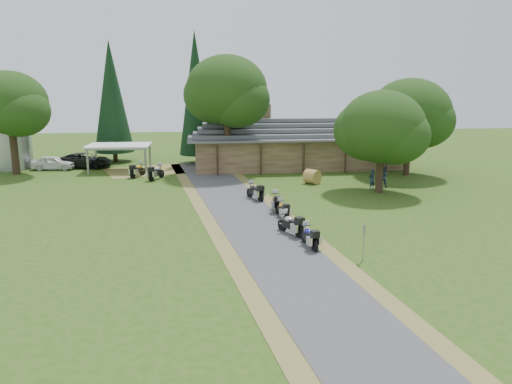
{
  "coord_description": "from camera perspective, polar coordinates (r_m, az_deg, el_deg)",
  "views": [
    {
      "loc": [
        -3.55,
        -25.61,
        8.6
      ],
      "look_at": [
        -0.07,
        5.25,
        1.6
      ],
      "focal_mm": 35.0,
      "sensor_mm": 36.0,
      "label": 1
    }
  ],
  "objects": [
    {
      "name": "oak_lodge_left",
      "position": [
        46.51,
        -3.33,
        9.76
      ],
      "size": [
        7.45,
        7.45,
        12.45
      ],
      "primitive_type": null,
      "color": "#1A3610",
      "rests_on": "ground"
    },
    {
      "name": "cedar_far",
      "position": [
        55.28,
        -16.14,
        9.88
      ],
      "size": [
        4.12,
        4.12,
        12.7
      ],
      "primitive_type": "cone",
      "color": "black",
      "rests_on": "ground"
    },
    {
      "name": "motorcycle_row_e",
      "position": [
        36.49,
        -0.12,
        0.16
      ],
      "size": [
        1.4,
        2.06,
        1.35
      ],
      "primitive_type": null,
      "rotation": [
        0.0,
        0.0,
        2.0
      ],
      "color": "black",
      "rests_on": "ground"
    },
    {
      "name": "motorcycle_row_c",
      "position": [
        31.58,
        3.07,
        -1.94
      ],
      "size": [
        0.85,
        1.9,
        1.25
      ],
      "primitive_type": null,
      "rotation": [
        0.0,
        0.0,
        1.71
      ],
      "color": "#C39414",
      "rests_on": "ground"
    },
    {
      "name": "carport",
      "position": [
        49.89,
        -15.3,
        3.8
      ],
      "size": [
        6.0,
        4.11,
        2.55
      ],
      "primitive_type": null,
      "rotation": [
        0.0,
        0.0,
        -0.03
      ],
      "color": "white",
      "rests_on": "ground"
    },
    {
      "name": "person_b",
      "position": [
        41.86,
        14.28,
        1.9
      ],
      "size": [
        0.67,
        0.54,
        2.07
      ],
      "primitive_type": "imported",
      "rotation": [
        0.0,
        0.0,
        2.93
      ],
      "color": "#2C3953",
      "rests_on": "ground"
    },
    {
      "name": "motorcycle_carport_b",
      "position": [
        44.77,
        -11.33,
        2.3
      ],
      "size": [
        1.57,
        2.14,
        1.41
      ],
      "primitive_type": null,
      "rotation": [
        0.0,
        0.0,
        1.08
      ],
      "color": "gray",
      "rests_on": "ground"
    },
    {
      "name": "oak_silo",
      "position": [
        51.07,
        -26.23,
        7.72
      ],
      "size": [
        6.77,
        6.77,
        10.62
      ],
      "primitive_type": null,
      "color": "#1A3610",
      "rests_on": "ground"
    },
    {
      "name": "motorcycle_row_b",
      "position": [
        28.34,
        3.99,
        -3.57
      ],
      "size": [
        1.5,
        2.04,
        1.35
      ],
      "primitive_type": null,
      "rotation": [
        0.0,
        0.0,
        2.06
      ],
      "color": "#A8A9AF",
      "rests_on": "ground"
    },
    {
      "name": "motorcycle_row_d",
      "position": [
        33.37,
        2.3,
        -1.07
      ],
      "size": [
        0.72,
        1.96,
        1.32
      ],
      "primitive_type": null,
      "rotation": [
        0.0,
        0.0,
        1.53
      ],
      "color": "#C96A18",
      "rests_on": "ground"
    },
    {
      "name": "car_dark_suv",
      "position": [
        52.74,
        -19.01,
        3.84
      ],
      "size": [
        3.5,
        6.12,
        2.21
      ],
      "primitive_type": "imported",
      "rotation": [
        0.0,
        0.0,
        1.38
      ],
      "color": "black",
      "rests_on": "ground"
    },
    {
      "name": "cedar_near",
      "position": [
        52.42,
        -6.89,
        10.61
      ],
      "size": [
        3.66,
        3.66,
        13.54
      ],
      "primitive_type": "cone",
      "color": "black",
      "rests_on": "ground"
    },
    {
      "name": "sign_post",
      "position": [
        24.66,
        12.19,
        -5.77
      ],
      "size": [
        0.33,
        0.05,
        1.82
      ],
      "primitive_type": null,
      "color": "gray",
      "rests_on": "ground"
    },
    {
      "name": "person_a",
      "position": [
        41.06,
        13.11,
        1.63
      ],
      "size": [
        0.66,
        0.61,
        1.9
      ],
      "primitive_type": "imported",
      "rotation": [
        0.0,
        0.0,
        3.66
      ],
      "color": "#2C3953",
      "rests_on": "ground"
    },
    {
      "name": "driveway",
      "position": [
        30.98,
        -0.54,
        -3.41
      ],
      "size": [
        51.95,
        51.95,
        0.0
      ],
      "primitive_type": "plane",
      "rotation": [
        0.0,
        0.0,
        0.14
      ],
      "color": "#3F3F41",
      "rests_on": "ground"
    },
    {
      "name": "ground",
      "position": [
        27.25,
        1.38,
        -5.7
      ],
      "size": [
        120.0,
        120.0,
        0.0
      ],
      "primitive_type": "plane",
      "color": "#2F4914",
      "rests_on": "ground"
    },
    {
      "name": "silo",
      "position": [
        54.35,
        -26.06,
        5.92
      ],
      "size": [
        3.35,
        3.35,
        6.79
      ],
      "primitive_type": "cylinder",
      "rotation": [
        0.0,
        0.0,
        -0.0
      ],
      "color": "gray",
      "rests_on": "ground"
    },
    {
      "name": "motorcycle_row_a",
      "position": [
        26.32,
        6.14,
        -4.99
      ],
      "size": [
        0.9,
        1.93,
        1.27
      ],
      "primitive_type": null,
      "rotation": [
        0.0,
        0.0,
        1.73
      ],
      "color": "navy",
      "rests_on": "ground"
    },
    {
      "name": "motorcycle_carport_a",
      "position": [
        46.4,
        -13.38,
        2.52
      ],
      "size": [
        1.47,
        2.05,
        1.35
      ],
      "primitive_type": null,
      "rotation": [
        0.0,
        0.0,
        1.1
      ],
      "color": "orange",
      "rests_on": "ground"
    },
    {
      "name": "car_white_sedan",
      "position": [
        52.63,
        -22.15,
        3.32
      ],
      "size": [
        2.71,
        5.41,
        1.74
      ],
      "primitive_type": "imported",
      "rotation": [
        0.0,
        0.0,
        1.47
      ],
      "color": "white",
      "rests_on": "ground"
    },
    {
      "name": "lodge",
      "position": [
        50.89,
        4.45,
        5.72
      ],
      "size": [
        21.4,
        9.4,
        4.9
      ],
      "primitive_type": null,
      "color": "brown",
      "rests_on": "ground"
    },
    {
      "name": "oak_driveway",
      "position": [
        39.45,
        14.14,
        5.81
      ],
      "size": [
        6.51,
        6.51,
        8.25
      ],
      "primitive_type": null,
      "color": "#1A3610",
      "rests_on": "ground"
    },
    {
      "name": "hay_bale",
      "position": [
        42.43,
        6.43,
        1.76
      ],
      "size": [
        1.65,
        1.63,
        1.21
      ],
      "primitive_type": "cylinder",
      "rotation": [
        1.57,
        0.0,
        0.71
      ],
      "color": "olive",
      "rests_on": "ground"
    },
    {
      "name": "oak_lodge_right",
      "position": [
        47.62,
        17.11,
        7.31
      ],
      "size": [
        7.33,
        7.33,
        9.17
      ],
      "primitive_type": null,
      "color": "#1A3610",
      "rests_on": "ground"
    }
  ]
}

